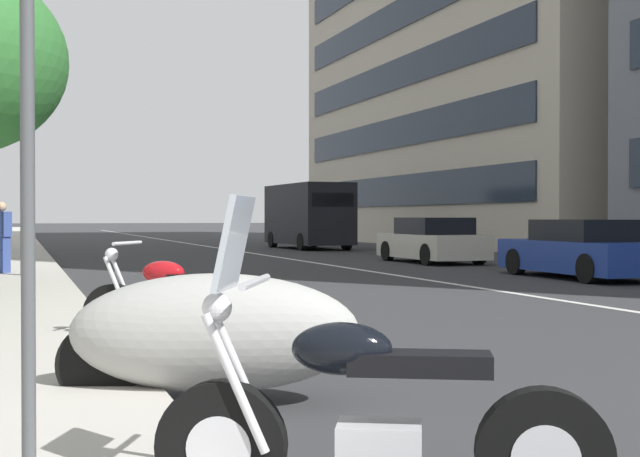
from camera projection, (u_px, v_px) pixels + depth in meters
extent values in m
cube|color=silver|center=(212.00, 247.00, 38.65)|extent=(110.00, 0.16, 0.01)
cylinder|color=black|center=(221.00, 446.00, 3.91)|extent=(0.37, 0.60, 0.61)
cylinder|color=silver|center=(221.00, 446.00, 3.91)|extent=(0.25, 0.33, 0.30)
cylinder|color=black|center=(544.00, 456.00, 3.74)|extent=(0.37, 0.60, 0.61)
cylinder|color=silver|center=(544.00, 456.00, 3.74)|extent=(0.25, 0.33, 0.30)
cube|color=silver|center=(379.00, 454.00, 3.83)|extent=(0.40, 0.46, 0.28)
cube|color=black|center=(419.00, 363.00, 3.80)|extent=(0.48, 0.67, 0.10)
ellipsoid|color=black|center=(342.00, 349.00, 3.84)|extent=(0.42, 0.52, 0.24)
cylinder|color=silver|center=(235.00, 383.00, 3.83)|extent=(0.18, 0.30, 0.64)
cylinder|color=silver|center=(242.00, 377.00, 3.96)|extent=(0.18, 0.30, 0.64)
cylinder|color=silver|center=(255.00, 282.00, 3.88)|extent=(0.55, 0.30, 0.04)
sphere|color=silver|center=(217.00, 308.00, 3.90)|extent=(0.14, 0.14, 0.14)
cube|color=#B2BCC6|center=(234.00, 243.00, 3.89)|extent=(0.45, 0.30, 0.44)
ellipsoid|color=#9E9E99|center=(215.00, 333.00, 6.12)|extent=(1.43, 2.24, 0.86)
cylinder|color=black|center=(99.00, 364.00, 6.10)|extent=(0.30, 0.60, 0.60)
cylinder|color=black|center=(114.00, 316.00, 8.82)|extent=(0.47, 0.62, 0.67)
cylinder|color=silver|center=(114.00, 316.00, 8.82)|extent=(0.29, 0.35, 0.33)
cylinder|color=black|center=(247.00, 320.00, 8.45)|extent=(0.47, 0.62, 0.67)
cylinder|color=silver|center=(247.00, 320.00, 8.45)|extent=(0.29, 0.35, 0.33)
cube|color=silver|center=(179.00, 320.00, 8.63)|extent=(0.43, 0.46, 0.28)
cube|color=black|center=(195.00, 279.00, 8.58)|extent=(0.54, 0.65, 0.10)
ellipsoid|color=#AD1116|center=(163.00, 273.00, 8.67)|extent=(0.46, 0.52, 0.24)
cylinder|color=silver|center=(117.00, 287.00, 8.72)|extent=(0.21, 0.29, 0.64)
cylinder|color=silver|center=(124.00, 286.00, 8.86)|extent=(0.21, 0.29, 0.64)
cylinder|color=silver|center=(127.00, 243.00, 8.77)|extent=(0.52, 0.37, 0.04)
sphere|color=silver|center=(112.00, 254.00, 8.81)|extent=(0.14, 0.14, 0.14)
cylinder|color=silver|center=(210.00, 330.00, 8.70)|extent=(0.46, 0.62, 0.16)
cube|color=navy|center=(582.00, 256.00, 18.93)|extent=(4.41, 1.98, 0.69)
cube|color=black|center=(587.00, 230.00, 18.74)|extent=(2.22, 1.75, 0.47)
cylinder|color=black|center=(516.00, 262.00, 20.06)|extent=(0.63, 0.24, 0.62)
cylinder|color=black|center=(576.00, 261.00, 20.55)|extent=(0.63, 0.24, 0.62)
cylinder|color=black|center=(589.00, 269.00, 17.32)|extent=(0.63, 0.24, 0.62)
cube|color=beige|center=(431.00, 246.00, 25.44)|extent=(4.14, 1.81, 0.71)
cube|color=black|center=(434.00, 226.00, 25.28)|extent=(2.12, 1.66, 0.50)
cylinder|color=black|center=(388.00, 251.00, 26.45)|extent=(0.62, 0.22, 0.62)
cylinder|color=black|center=(435.00, 250.00, 27.00)|extent=(0.62, 0.22, 0.62)
cylinder|color=black|center=(428.00, 255.00, 23.88)|extent=(0.62, 0.22, 0.62)
cylinder|color=black|center=(479.00, 254.00, 24.43)|extent=(0.62, 0.22, 0.62)
cube|color=black|center=(308.00, 214.00, 36.65)|extent=(5.81, 2.30, 2.56)
cube|color=black|center=(333.00, 200.00, 33.98)|extent=(0.09, 1.81, 0.56)
cylinder|color=black|center=(273.00, 240.00, 38.14)|extent=(0.73, 0.28, 0.72)
cylinder|color=black|center=(313.00, 239.00, 38.84)|extent=(0.73, 0.28, 0.72)
cylinder|color=black|center=(302.00, 242.00, 34.49)|extent=(0.73, 0.28, 0.72)
cylinder|color=black|center=(346.00, 241.00, 35.20)|extent=(0.73, 0.28, 0.72)
cylinder|color=#47494C|center=(28.00, 161.00, 3.59)|extent=(0.06, 0.06, 2.90)
cylinder|color=#232326|center=(24.00, 55.00, 17.67)|extent=(0.18, 0.18, 9.19)
cube|color=#B21E23|center=(24.00, 64.00, 17.34)|extent=(0.56, 0.03, 1.10)
cube|color=#B21E23|center=(24.00, 70.00, 18.00)|extent=(0.56, 0.03, 1.10)
cube|color=#33478C|center=(2.00, 255.00, 18.46)|extent=(0.40, 0.38, 0.79)
cube|color=#33478C|center=(1.00, 224.00, 18.45)|extent=(0.48, 0.44, 0.54)
sphere|color=tan|center=(1.00, 207.00, 18.45)|extent=(0.21, 0.21, 0.21)
cube|color=#232D3D|center=(396.00, 191.00, 42.06)|extent=(24.20, 0.08, 1.50)
cube|color=#232D3D|center=(396.00, 133.00, 42.03)|extent=(24.20, 0.08, 1.50)
cube|color=#232D3D|center=(396.00, 74.00, 41.99)|extent=(24.20, 0.08, 1.50)
cube|color=#232D3D|center=(396.00, 16.00, 41.95)|extent=(24.20, 0.08, 1.50)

